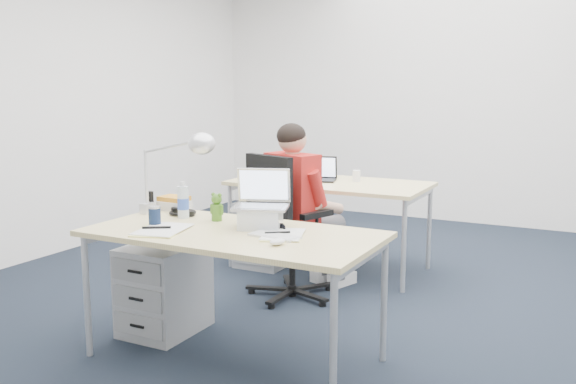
{
  "coord_description": "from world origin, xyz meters",
  "views": [
    {
      "loc": [
        1.5,
        -3.66,
        1.52
      ],
      "look_at": [
        -0.33,
        -0.12,
        0.85
      ],
      "focal_mm": 40.0,
      "sensor_mm": 36.0,
      "label": 1
    }
  ],
  "objects_px": {
    "can_koozie": "(155,216)",
    "desk_lamp": "(167,172)",
    "cordless_phone": "(151,202)",
    "far_cup": "(356,176)",
    "drawer_pedestal_near": "(164,288)",
    "wireless_keyboard": "(275,236)",
    "seated_person": "(305,209)",
    "headphones": "(183,212)",
    "office_chair": "(289,257)",
    "bear_figurine": "(217,207)",
    "silver_laptop": "(260,200)",
    "water_bottle": "(183,200)",
    "sunglasses": "(278,227)",
    "desk_near": "(233,240)",
    "book_stack": "(174,203)",
    "computer_mouse": "(277,242)",
    "drawer_pedestal_far": "(267,232)",
    "desk_far": "(330,187)",
    "dark_laptop": "(318,168)"
  },
  "relations": [
    {
      "from": "office_chair",
      "to": "can_koozie",
      "type": "relative_size",
      "value": 9.28
    },
    {
      "from": "cordless_phone",
      "to": "far_cup",
      "type": "bearing_deg",
      "value": 83.52
    },
    {
      "from": "seated_person",
      "to": "book_stack",
      "type": "distance_m",
      "value": 1.03
    },
    {
      "from": "drawer_pedestal_far",
      "to": "can_koozie",
      "type": "height_order",
      "value": "can_koozie"
    },
    {
      "from": "seated_person",
      "to": "desk_lamp",
      "type": "distance_m",
      "value": 1.2
    },
    {
      "from": "seated_person",
      "to": "drawer_pedestal_far",
      "type": "bearing_deg",
      "value": 158.36
    },
    {
      "from": "bear_figurine",
      "to": "book_stack",
      "type": "bearing_deg",
      "value": -178.05
    },
    {
      "from": "wireless_keyboard",
      "to": "drawer_pedestal_near",
      "type": "bearing_deg",
      "value": 178.29
    },
    {
      "from": "book_stack",
      "to": "cordless_phone",
      "type": "height_order",
      "value": "cordless_phone"
    },
    {
      "from": "desk_lamp",
      "to": "office_chair",
      "type": "bearing_deg",
      "value": 45.67
    },
    {
      "from": "desk_far",
      "to": "computer_mouse",
      "type": "xyz_separation_m",
      "value": [
        0.62,
        -2.06,
        0.06
      ]
    },
    {
      "from": "office_chair",
      "to": "computer_mouse",
      "type": "xyz_separation_m",
      "value": [
        0.57,
        -1.23,
        0.45
      ]
    },
    {
      "from": "sunglasses",
      "to": "desk_far",
      "type": "bearing_deg",
      "value": 124.37
    },
    {
      "from": "desk_near",
      "to": "book_stack",
      "type": "xyz_separation_m",
      "value": [
        -0.66,
        0.35,
        0.09
      ]
    },
    {
      "from": "office_chair",
      "to": "headphones",
      "type": "bearing_deg",
      "value": -91.21
    },
    {
      "from": "sunglasses",
      "to": "desk_lamp",
      "type": "xyz_separation_m",
      "value": [
        -0.77,
        0.02,
        0.26
      ]
    },
    {
      "from": "desk_far",
      "to": "can_koozie",
      "type": "xyz_separation_m",
      "value": [
        -0.21,
        -1.99,
        0.1
      ]
    },
    {
      "from": "water_bottle",
      "to": "desk_lamp",
      "type": "distance_m",
      "value": 0.2
    },
    {
      "from": "drawer_pedestal_near",
      "to": "wireless_keyboard",
      "type": "height_order",
      "value": "wireless_keyboard"
    },
    {
      "from": "desk_near",
      "to": "drawer_pedestal_near",
      "type": "xyz_separation_m",
      "value": [
        -0.6,
        0.15,
        -0.41
      ]
    },
    {
      "from": "office_chair",
      "to": "sunglasses",
      "type": "height_order",
      "value": "office_chair"
    },
    {
      "from": "can_koozie",
      "to": "desk_lamp",
      "type": "relative_size",
      "value": 0.21
    },
    {
      "from": "office_chair",
      "to": "bear_figurine",
      "type": "relative_size",
      "value": 6.24
    },
    {
      "from": "can_koozie",
      "to": "headphones",
      "type": "bearing_deg",
      "value": 99.08
    },
    {
      "from": "silver_laptop",
      "to": "desk_near",
      "type": "bearing_deg",
      "value": -143.6
    },
    {
      "from": "far_cup",
      "to": "wireless_keyboard",
      "type": "bearing_deg",
      "value": -80.64
    },
    {
      "from": "book_stack",
      "to": "drawer_pedestal_far",
      "type": "bearing_deg",
      "value": 94.7
    },
    {
      "from": "silver_laptop",
      "to": "water_bottle",
      "type": "height_order",
      "value": "silver_laptop"
    },
    {
      "from": "water_bottle",
      "to": "cordless_phone",
      "type": "xyz_separation_m",
      "value": [
        -0.3,
        0.06,
        -0.04
      ]
    },
    {
      "from": "can_koozie",
      "to": "sunglasses",
      "type": "xyz_separation_m",
      "value": [
        0.66,
        0.24,
        -0.04
      ]
    },
    {
      "from": "seated_person",
      "to": "headphones",
      "type": "distance_m",
      "value": 1.06
    },
    {
      "from": "can_koozie",
      "to": "silver_laptop",
      "type": "bearing_deg",
      "value": 21.85
    },
    {
      "from": "silver_laptop",
      "to": "water_bottle",
      "type": "xyz_separation_m",
      "value": [
        -0.55,
        0.03,
        -0.05
      ]
    },
    {
      "from": "can_koozie",
      "to": "book_stack",
      "type": "xyz_separation_m",
      "value": [
        -0.19,
        0.43,
        -0.01
      ]
    },
    {
      "from": "desk_lamp",
      "to": "dark_laptop",
      "type": "height_order",
      "value": "desk_lamp"
    },
    {
      "from": "drawer_pedestal_far",
      "to": "book_stack",
      "type": "distance_m",
      "value": 1.51
    },
    {
      "from": "computer_mouse",
      "to": "seated_person",
      "type": "bearing_deg",
      "value": 126.87
    },
    {
      "from": "book_stack",
      "to": "can_koozie",
      "type": "bearing_deg",
      "value": -65.95
    },
    {
      "from": "seated_person",
      "to": "headphones",
      "type": "height_order",
      "value": "seated_person"
    },
    {
      "from": "headphones",
      "to": "sunglasses",
      "type": "bearing_deg",
      "value": 14.75
    },
    {
      "from": "desk_near",
      "to": "wireless_keyboard",
      "type": "relative_size",
      "value": 5.77
    },
    {
      "from": "desk_far",
      "to": "drawer_pedestal_near",
      "type": "bearing_deg",
      "value": -100.92
    },
    {
      "from": "wireless_keyboard",
      "to": "far_cup",
      "type": "relative_size",
      "value": 2.96
    },
    {
      "from": "can_koozie",
      "to": "sunglasses",
      "type": "bearing_deg",
      "value": 19.94
    },
    {
      "from": "seated_person",
      "to": "headphones",
      "type": "xyz_separation_m",
      "value": [
        -0.36,
        -1.0,
        0.12
      ]
    },
    {
      "from": "desk_far",
      "to": "sunglasses",
      "type": "bearing_deg",
      "value": -75.41
    },
    {
      "from": "wireless_keyboard",
      "to": "water_bottle",
      "type": "bearing_deg",
      "value": 174.56
    },
    {
      "from": "bear_figurine",
      "to": "cordless_phone",
      "type": "relative_size",
      "value": 1.29
    },
    {
      "from": "desk_far",
      "to": "silver_laptop",
      "type": "height_order",
      "value": "silver_laptop"
    },
    {
      "from": "desk_near",
      "to": "computer_mouse",
      "type": "relative_size",
      "value": 17.21
    }
  ]
}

